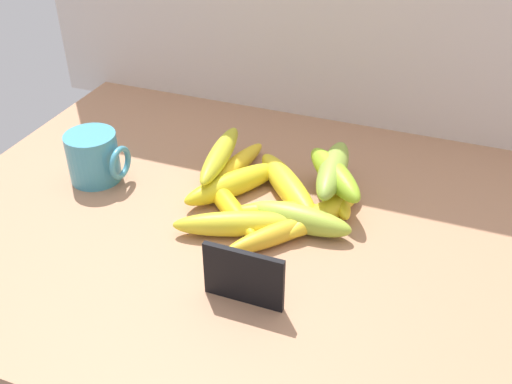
# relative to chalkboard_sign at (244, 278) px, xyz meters

# --- Properties ---
(counter_top) EXTENTS (1.10, 0.76, 0.03)m
(counter_top) POSITION_rel_chalkboard_sign_xyz_m (-0.01, 0.16, -0.05)
(counter_top) COLOR #AB7958
(counter_top) RESTS_ON ground
(chalkboard_sign) EXTENTS (0.11, 0.02, 0.08)m
(chalkboard_sign) POSITION_rel_chalkboard_sign_xyz_m (0.00, 0.00, 0.00)
(chalkboard_sign) COLOR black
(chalkboard_sign) RESTS_ON counter_top
(coffee_mug) EXTENTS (0.10, 0.09, 0.09)m
(coffee_mug) POSITION_rel_chalkboard_sign_xyz_m (-0.35, 0.18, 0.00)
(coffee_mug) COLOR teal
(coffee_mug) RESTS_ON counter_top
(banana_0) EXTENTS (0.16, 0.09, 0.03)m
(banana_0) POSITION_rel_chalkboard_sign_xyz_m (-0.02, 0.18, -0.02)
(banana_0) COLOR yellow
(banana_0) RESTS_ON counter_top
(banana_1) EXTENTS (0.20, 0.11, 0.04)m
(banana_1) POSITION_rel_chalkboard_sign_xyz_m (-0.06, 0.13, -0.02)
(banana_1) COLOR yellow
(banana_1) RESTS_ON counter_top
(banana_2) EXTENTS (0.17, 0.05, 0.04)m
(banana_2) POSITION_rel_chalkboard_sign_xyz_m (0.02, 0.17, -0.02)
(banana_2) COLOR #9EB938
(banana_2) RESTS_ON counter_top
(banana_3) EXTENTS (0.14, 0.18, 0.04)m
(banana_3) POSITION_rel_chalkboard_sign_xyz_m (-0.11, 0.22, -0.02)
(banana_3) COLOR yellow
(banana_3) RESTS_ON counter_top
(banana_4) EXTENTS (0.07, 0.21, 0.03)m
(banana_4) POSITION_rel_chalkboard_sign_xyz_m (-0.13, 0.27, -0.02)
(banana_4) COLOR yellow
(banana_4) RESTS_ON counter_top
(banana_5) EXTENTS (0.17, 0.16, 0.03)m
(banana_5) POSITION_rel_chalkboard_sign_xyz_m (-0.10, 0.18, -0.02)
(banana_5) COLOR yellow
(banana_5) RESTS_ON counter_top
(banana_6) EXTENTS (0.17, 0.18, 0.04)m
(banana_6) POSITION_rel_chalkboard_sign_xyz_m (-0.02, 0.25, -0.02)
(banana_6) COLOR yellow
(banana_6) RESTS_ON counter_top
(banana_7) EXTENTS (0.11, 0.17, 0.04)m
(banana_7) POSITION_rel_chalkboard_sign_xyz_m (0.05, 0.20, -0.02)
(banana_7) COLOR yellow
(banana_7) RESTS_ON counter_top
(banana_8) EXTENTS (0.10, 0.15, 0.04)m
(banana_8) POSITION_rel_chalkboard_sign_xyz_m (0.05, 0.27, -0.02)
(banana_8) COLOR yellow
(banana_8) RESTS_ON counter_top
(banana_9) EXTENTS (0.15, 0.17, 0.03)m
(banana_9) POSITION_rel_chalkboard_sign_xyz_m (0.01, 0.14, -0.02)
(banana_9) COLOR gold
(banana_9) RESTS_ON counter_top
(banana_10) EXTENTS (0.06, 0.19, 0.03)m
(banana_10) POSITION_rel_chalkboard_sign_xyz_m (-0.15, 0.26, 0.01)
(banana_10) COLOR gold
(banana_10) RESTS_ON banana_4
(banana_11) EXTENTS (0.13, 0.15, 0.04)m
(banana_11) POSITION_rel_chalkboard_sign_xyz_m (0.05, 0.26, 0.02)
(banana_11) COLOR #91BB28
(banana_11) RESTS_ON banana_8
(banana_12) EXTENTS (0.06, 0.17, 0.04)m
(banana_12) POSITION_rel_chalkboard_sign_xyz_m (0.05, 0.27, 0.02)
(banana_12) COLOR #8AA93C
(banana_12) RESTS_ON banana_8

